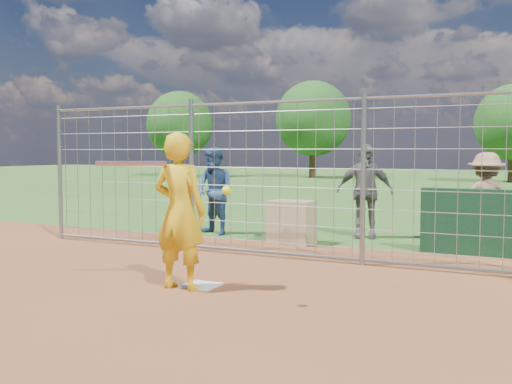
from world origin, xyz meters
The scene contains 11 objects.
ground centered at (0.00, 0.00, 0.00)m, with size 100.00×100.00×0.00m, color #2D591E.
infield_dirt centered at (0.00, -3.00, 0.01)m, with size 18.00×18.00×0.00m, color brown.
home_plate centered at (0.00, -0.20, 0.01)m, with size 0.43×0.43×0.02m, color silver.
dugout_wall centered at (3.40, 3.60, 0.55)m, with size 2.60×0.20×1.10m, color #11381E.
batter centered at (-0.16, -0.44, 0.97)m, with size 0.71×0.47×1.95m, color gold.
bystander_a centered at (-2.11, 3.84, 0.90)m, with size 0.88×0.68×1.80m, color navy.
bystander_b centered at (0.82, 4.73, 0.93)m, with size 1.09×0.46×1.87m, color #58595D.
bystander_c centered at (3.07, 4.43, 0.85)m, with size 1.10×0.63×1.70m, color #9A6F54.
equipment_bin centered at (-0.22, 3.46, 0.40)m, with size 0.80×0.55×0.80m, color tan.
equipment_in_play centered at (-0.29, -0.81, 1.50)m, with size 1.87×0.46×0.36m.
backstop_fence centered at (0.00, 2.00, 1.26)m, with size 9.08×0.08×2.60m.
Camera 1 is at (3.71, -6.36, 1.72)m, focal length 40.00 mm.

